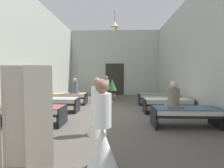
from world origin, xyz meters
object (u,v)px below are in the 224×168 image
Objects in this scene: bed_left_row_1 at (55,101)px; nurse_near_aisle at (97,114)px; bed_right_row_0 at (185,112)px; bed_left_row_0 at (33,111)px; nurse_far_aisle at (102,137)px; privacy_screen at (14,118)px; bed_left_row_2 at (69,96)px; patient_seated_secondary at (75,88)px; bed_right_row_1 at (167,102)px; nurse_mid_aisle at (106,92)px; patient_seated_primary at (174,98)px; bed_right_row_2 at (157,96)px; potted_plant at (112,87)px.

nurse_near_aisle reaches higher than bed_left_row_1.
bed_left_row_1 is at bearing 157.59° from bed_right_row_0.
nurse_far_aisle reaches higher than bed_left_row_0.
privacy_screen is at bearing -145.61° from bed_right_row_0.
bed_left_row_2 is (0.00, 1.90, 0.00)m from bed_left_row_1.
bed_right_row_0 is 1.00× the size of bed_left_row_2.
nurse_far_aisle reaches higher than patient_seated_secondary.
nurse_mid_aisle is (-2.72, 3.32, 0.09)m from bed_right_row_1.
bed_left_row_2 is at bearing 13.06° from nurse_far_aisle.
patient_seated_primary is (4.26, -0.05, 0.43)m from bed_left_row_0.
patient_seated_secondary reaches higher than bed_left_row_2.
nurse_mid_aisle is (-0.20, 6.02, 0.00)m from nurse_near_aisle.
bed_right_row_2 is (4.61, 0.00, 0.00)m from bed_left_row_2.
nurse_far_aisle is (0.49, -7.66, 0.00)m from nurse_mid_aisle.
bed_right_row_0 is 1.28× the size of nurse_far_aisle.
potted_plant is (-0.16, 7.81, 0.27)m from nurse_far_aisle.
nurse_near_aisle is at bearing -65.60° from bed_left_row_2.
bed_left_row_1 is 1.90m from bed_left_row_2.
privacy_screen is at bearing -81.43° from bed_left_row_2.
bed_left_row_0 is at bearing 36.44° from nurse_far_aisle.
patient_seated_secondary is at bearing -139.81° from potted_plant.
bed_right_row_0 is at bearing 7.35° from patient_seated_primary.
nurse_far_aisle is at bearing -45.78° from bed_left_row_0.
nurse_far_aisle is at bearing -128.13° from patient_seated_primary.
nurse_far_aisle reaches higher than bed_right_row_1.
bed_left_row_1 is at bearing 155.45° from patient_seated_primary.
bed_left_row_1 is at bearing -122.63° from potted_plant.
bed_left_row_2 is at bearing 157.59° from bed_right_row_1.
nurse_mid_aisle is 1.00× the size of nurse_far_aisle.
patient_seated_primary reaches higher than bed_right_row_0.
bed_left_row_1 is 4.61m from bed_right_row_1.
potted_plant reaches higher than bed_left_row_2.
nurse_mid_aisle is 1.86× the size of patient_seated_secondary.
nurse_near_aisle is at bearing -7.06° from nurse_mid_aisle.
potted_plant is (2.22, 3.47, 0.36)m from bed_left_row_1.
nurse_far_aisle is 1.46m from privacy_screen.
privacy_screen is (-0.94, -7.72, 0.32)m from nurse_mid_aisle.
nurse_far_aisle is at bearing -5.33° from nurse_mid_aisle.
bed_left_row_1 is at bearing 93.19° from privacy_screen.
bed_left_row_2 is (-4.61, 3.80, 0.00)m from bed_right_row_0.
patient_seated_secondary is (0.35, 1.89, 0.43)m from bed_left_row_1.
privacy_screen is (0.95, -2.50, 0.41)m from bed_left_row_0.
patient_seated_secondary is at bearing 79.50° from bed_left_row_1.
nurse_mid_aisle reaches higher than bed_right_row_0.
bed_right_row_2 is at bearing 90.00° from bed_right_row_1.
nurse_mid_aisle reaches higher than bed_left_row_1.
patient_seated_primary is 0.62× the size of potted_plant.
bed_right_row_0 is 3.31m from nurse_far_aisle.
bed_right_row_0 is 1.90m from bed_right_row_1.
bed_right_row_2 is 3.07m from nurse_mid_aisle.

